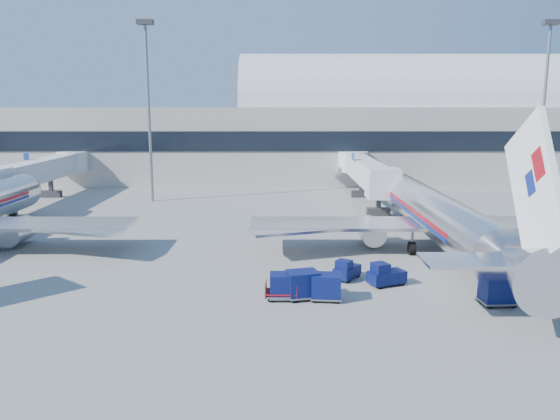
{
  "coord_description": "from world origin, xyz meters",
  "views": [
    {
      "loc": [
        -3.64,
        -40.1,
        11.98
      ],
      "look_at": [
        -3.49,
        6.0,
        3.31
      ],
      "focal_mm": 35.0,
      "sensor_mm": 36.0,
      "label": 1
    }
  ],
  "objects_px": {
    "tug_lead": "(385,275)",
    "jetbridge_mid": "(43,170)",
    "airliner_main": "(441,218)",
    "tug_left": "(346,270)",
    "cart_solo_near": "(498,290)",
    "tug_right": "(503,266)",
    "cart_train_a": "(326,286)",
    "mast_west": "(148,85)",
    "cart_open_red": "(281,294)",
    "cart_train_b": "(303,284)",
    "barrier_near": "(549,254)",
    "jetbridge_near": "(364,170)",
    "cart_train_c": "(284,286)",
    "mast_east": "(546,85)"
  },
  "relations": [
    {
      "from": "tug_lead",
      "to": "jetbridge_mid",
      "type": "bearing_deg",
      "value": 114.6
    },
    {
      "from": "airliner_main",
      "to": "tug_left",
      "type": "bearing_deg",
      "value": -139.52
    },
    {
      "from": "tug_lead",
      "to": "cart_solo_near",
      "type": "xyz_separation_m",
      "value": [
        6.19,
        -3.74,
        0.23
      ]
    },
    {
      "from": "tug_right",
      "to": "cart_train_a",
      "type": "relative_size",
      "value": 1.29
    },
    {
      "from": "tug_lead",
      "to": "tug_left",
      "type": "xyz_separation_m",
      "value": [
        -2.51,
        1.37,
        -0.07
      ]
    },
    {
      "from": "cart_train_a",
      "to": "tug_left",
      "type": "bearing_deg",
      "value": 72.57
    },
    {
      "from": "tug_left",
      "to": "cart_solo_near",
      "type": "height_order",
      "value": "cart_solo_near"
    },
    {
      "from": "mast_west",
      "to": "cart_open_red",
      "type": "bearing_deg",
      "value": -65.97
    },
    {
      "from": "mast_west",
      "to": "cart_train_b",
      "type": "xyz_separation_m",
      "value": [
        17.9,
        -36.99,
        -13.83
      ]
    },
    {
      "from": "barrier_near",
      "to": "cart_train_a",
      "type": "height_order",
      "value": "cart_train_a"
    },
    {
      "from": "jetbridge_near",
      "to": "barrier_near",
      "type": "distance_m",
      "value": 30.82
    },
    {
      "from": "mast_west",
      "to": "cart_train_c",
      "type": "distance_m",
      "value": 43.01
    },
    {
      "from": "airliner_main",
      "to": "jetbridge_near",
      "type": "height_order",
      "value": "airliner_main"
    },
    {
      "from": "mast_west",
      "to": "cart_train_a",
      "type": "distance_m",
      "value": 44.26
    },
    {
      "from": "tug_left",
      "to": "cart_train_a",
      "type": "xyz_separation_m",
      "value": [
        -1.79,
        -4.25,
        0.23
      ]
    },
    {
      "from": "cart_train_b",
      "to": "tug_lead",
      "type": "bearing_deg",
      "value": 9.91
    },
    {
      "from": "jetbridge_near",
      "to": "cart_open_red",
      "type": "height_order",
      "value": "jetbridge_near"
    },
    {
      "from": "cart_train_c",
      "to": "cart_solo_near",
      "type": "height_order",
      "value": "cart_solo_near"
    },
    {
      "from": "jetbridge_mid",
      "to": "tug_lead",
      "type": "relative_size",
      "value": 9.87
    },
    {
      "from": "jetbridge_mid",
      "to": "barrier_near",
      "type": "relative_size",
      "value": 9.17
    },
    {
      "from": "mast_east",
      "to": "tug_right",
      "type": "bearing_deg",
      "value": -118.36
    },
    {
      "from": "mast_east",
      "to": "cart_solo_near",
      "type": "xyz_separation_m",
      "value": [
        -20.13,
        -38.14,
        -13.82
      ]
    },
    {
      "from": "jetbridge_near",
      "to": "cart_solo_near",
      "type": "relative_size",
      "value": 12.78
    },
    {
      "from": "jetbridge_mid",
      "to": "mast_east",
      "type": "distance_m",
      "value": 65.32
    },
    {
      "from": "jetbridge_mid",
      "to": "cart_open_red",
      "type": "height_order",
      "value": "jetbridge_mid"
    },
    {
      "from": "airliner_main",
      "to": "cart_train_c",
      "type": "bearing_deg",
      "value": -138.82
    },
    {
      "from": "mast_east",
      "to": "jetbridge_near",
      "type": "bearing_deg",
      "value": 177.93
    },
    {
      "from": "tug_right",
      "to": "tug_left",
      "type": "bearing_deg",
      "value": -147.24
    },
    {
      "from": "barrier_near",
      "to": "airliner_main",
      "type": "bearing_deg",
      "value": 162.61
    },
    {
      "from": "airliner_main",
      "to": "jetbridge_mid",
      "type": "distance_m",
      "value": 51.62
    },
    {
      "from": "jetbridge_near",
      "to": "tug_lead",
      "type": "height_order",
      "value": "jetbridge_near"
    },
    {
      "from": "tug_lead",
      "to": "cart_train_a",
      "type": "bearing_deg",
      "value": -168.76
    },
    {
      "from": "tug_lead",
      "to": "tug_left",
      "type": "height_order",
      "value": "tug_lead"
    },
    {
      "from": "tug_left",
      "to": "cart_open_red",
      "type": "distance_m",
      "value": 6.19
    },
    {
      "from": "jetbridge_mid",
      "to": "cart_train_b",
      "type": "relative_size",
      "value": 11.65
    },
    {
      "from": "jetbridge_near",
      "to": "tug_left",
      "type": "bearing_deg",
      "value": -100.75
    },
    {
      "from": "tug_right",
      "to": "cart_train_c",
      "type": "height_order",
      "value": "cart_train_c"
    },
    {
      "from": "jetbridge_near",
      "to": "cart_open_red",
      "type": "bearing_deg",
      "value": -106.22
    },
    {
      "from": "jetbridge_near",
      "to": "cart_open_red",
      "type": "distance_m",
      "value": 39.68
    },
    {
      "from": "tug_right",
      "to": "cart_train_c",
      "type": "relative_size",
      "value": 1.4
    },
    {
      "from": "jetbridge_near",
      "to": "airliner_main",
      "type": "bearing_deg",
      "value": -84.78
    },
    {
      "from": "mast_east",
      "to": "cart_train_c",
      "type": "relative_size",
      "value": 11.91
    },
    {
      "from": "mast_west",
      "to": "tug_left",
      "type": "height_order",
      "value": "mast_west"
    },
    {
      "from": "jetbridge_mid",
      "to": "cart_train_a",
      "type": "distance_m",
      "value": 51.0
    },
    {
      "from": "cart_solo_near",
      "to": "mast_east",
      "type": "bearing_deg",
      "value": 58.6
    },
    {
      "from": "cart_train_b",
      "to": "cart_solo_near",
      "type": "distance_m",
      "value": 12.03
    },
    {
      "from": "jetbridge_near",
      "to": "barrier_near",
      "type": "xyz_separation_m",
      "value": [
        10.4,
        -28.81,
        -3.48
      ]
    },
    {
      "from": "jetbridge_mid",
      "to": "mast_east",
      "type": "relative_size",
      "value": 1.22
    },
    {
      "from": "mast_east",
      "to": "cart_train_b",
      "type": "bearing_deg",
      "value": -130.95
    },
    {
      "from": "airliner_main",
      "to": "jetbridge_near",
      "type": "distance_m",
      "value": 26.43
    }
  ]
}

